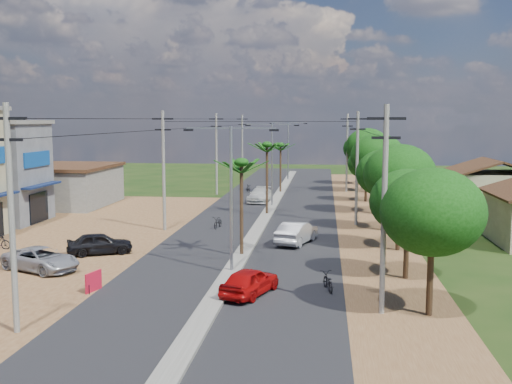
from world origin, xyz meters
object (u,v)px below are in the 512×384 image
car_silver_mid (297,233)px  car_white_far (260,195)px  roadside_sign (93,282)px  car_red_near (250,282)px  car_parked_silver (41,260)px  car_parked_dark (100,244)px  moto_rider_east (328,282)px

car_silver_mid → car_white_far: (-4.67, 20.03, -0.04)m
car_silver_mid → roadside_sign: (-9.31, -12.44, -0.25)m
car_white_far → car_red_near: bearing=-79.0°
car_parked_silver → car_parked_dark: 4.63m
car_silver_mid → roadside_sign: size_ratio=3.80×
car_white_far → car_parked_silver: car_white_far is taller
car_parked_silver → car_parked_dark: bearing=1.8°
car_red_near → roadside_sign: 7.65m
car_parked_silver → roadside_sign: 5.66m
car_silver_mid → car_parked_silver: size_ratio=0.98×
car_red_near → moto_rider_east: car_red_near is taller
car_red_near → car_white_far: size_ratio=0.81×
car_parked_silver → car_parked_dark: (1.72, 4.30, 0.03)m
car_parked_dark → roadside_sign: 8.29m
car_red_near → car_parked_silver: (-12.07, 3.28, -0.02)m
car_parked_dark → car_white_far: bearing=-41.4°
car_parked_silver → roadside_sign: car_parked_silver is taller
car_white_far → car_parked_silver: 30.33m
car_parked_silver → moto_rider_east: 15.90m
car_parked_silver → moto_rider_east: bearing=-74.0°
car_parked_dark → moto_rider_east: car_parked_dark is taller
car_parked_dark → car_red_near: bearing=-151.0°
car_red_near → car_parked_dark: (-10.35, 7.58, 0.01)m
moto_rider_east → roadside_sign: (-11.34, -1.44, 0.05)m
car_parked_silver → car_silver_mid: bearing=-33.5°
car_white_far → moto_rider_east: size_ratio=2.84×
car_parked_silver → moto_rider_east: size_ratio=2.71×
car_red_near → car_parked_dark: size_ratio=0.98×
car_silver_mid → car_white_far: size_ratio=0.94×
car_red_near → roadside_sign: (-7.64, -0.25, -0.16)m
car_silver_mid → car_white_far: car_silver_mid is taller
car_white_far → car_parked_dark: (-7.35, -24.64, -0.02)m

